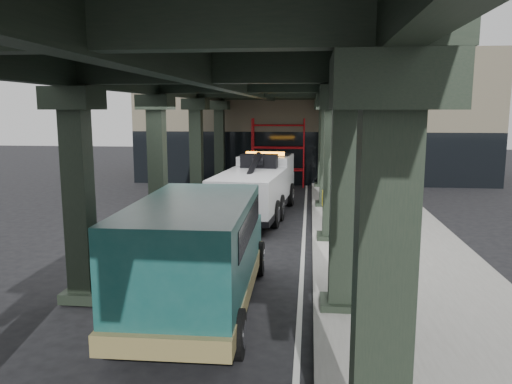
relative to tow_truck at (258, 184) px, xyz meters
The scene contains 8 objects.
ground 6.42m from the tow_truck, 86.84° to the right, with size 90.00×90.00×0.00m, color black.
sidewalk 6.58m from the tow_truck, 41.38° to the right, with size 5.00×40.00×0.15m, color gray.
lane_stripe 4.92m from the tow_truck, 64.40° to the right, with size 0.12×38.00×0.01m, color silver.
viaduct 5.94m from the tow_truck, 90.72° to the right, with size 7.40×32.00×6.40m.
building 14.18m from the tow_truck, 80.30° to the left, with size 22.00×10.00×8.00m, color #C6B793.
scaffolding 8.42m from the tow_truck, 87.63° to the left, with size 3.08×0.88×4.00m.
tow_truck is the anchor object (origin of this frame).
towed_van 10.59m from the tow_truck, 91.25° to the right, with size 2.68×6.45×2.60m.
Camera 1 is at (1.87, -14.77, 4.50)m, focal length 35.00 mm.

